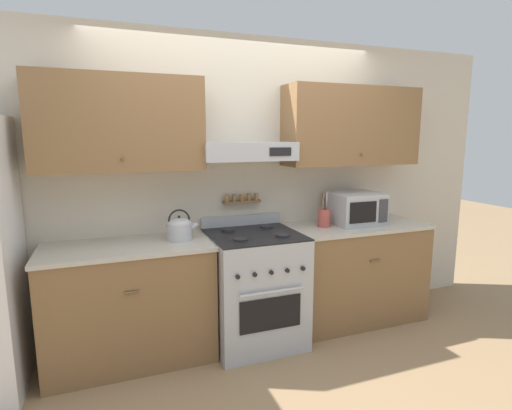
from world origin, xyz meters
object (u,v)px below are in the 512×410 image
tea_kettle (180,228)px  microwave (355,208)px  utensil_crock (324,217)px  stove_range (254,287)px

tea_kettle → microwave: 1.62m
microwave → utensil_crock: size_ratio=1.43×
tea_kettle → microwave: size_ratio=0.56×
stove_range → microwave: size_ratio=2.28×
stove_range → utensil_crock: 0.87m
tea_kettle → microwave: (1.62, 0.02, 0.05)m
stove_range → utensil_crock: size_ratio=3.26×
stove_range → tea_kettle: bearing=172.5°
stove_range → utensil_crock: bearing=6.4°
stove_range → microwave: bearing=5.3°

